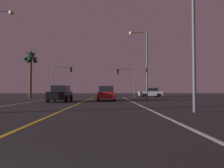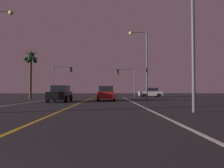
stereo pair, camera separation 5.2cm
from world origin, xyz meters
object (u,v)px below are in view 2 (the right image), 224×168
(street_lamp_right_far, at_px, (143,57))
(car_ahead_far, at_px, (106,94))
(car_oncoming, at_px, (60,94))
(traffic_light_near_right, at_px, (126,76))
(palm_tree_left_far, at_px, (31,60))
(car_crossing_side, at_px, (151,93))
(traffic_light_near_left, at_px, (62,74))
(street_lamp_right_near, at_px, (183,21))

(street_lamp_right_far, bearing_deg, car_ahead_far, 4.09)
(car_oncoming, height_order, street_lamp_right_far, street_lamp_right_far)
(traffic_light_near_right, relative_size, palm_tree_left_far, 0.71)
(car_crossing_side, xyz_separation_m, traffic_light_near_right, (-4.78, -1.32, 2.98))
(car_oncoming, distance_m, palm_tree_left_far, 11.24)
(car_oncoming, distance_m, traffic_light_near_right, 18.11)
(car_ahead_far, relative_size, street_lamp_right_far, 0.51)
(car_crossing_side, distance_m, palm_tree_left_far, 21.57)
(car_crossing_side, distance_m, traffic_light_near_left, 16.56)
(traffic_light_near_left, xyz_separation_m, street_lamp_right_near, (12.43, -26.90, 0.87))
(traffic_light_near_right, distance_m, traffic_light_near_left, 11.41)
(street_lamp_right_near, bearing_deg, car_crossing_side, -97.58)
(palm_tree_left_far, bearing_deg, car_ahead_far, -26.21)
(traffic_light_near_right, bearing_deg, car_ahead_far, 75.76)
(car_crossing_side, height_order, street_lamp_right_near, street_lamp_right_near)
(traffic_light_near_right, bearing_deg, car_crossing_side, -164.53)
(street_lamp_right_far, xyz_separation_m, palm_tree_left_far, (-15.24, 5.03, 0.35))
(car_ahead_far, bearing_deg, palm_tree_left_far, 63.79)
(car_ahead_far, distance_m, street_lamp_right_far, 6.27)
(street_lamp_right_far, bearing_deg, palm_tree_left_far, -18.25)
(street_lamp_right_far, distance_m, palm_tree_left_far, 16.05)
(car_crossing_side, xyz_separation_m, street_lamp_right_far, (-3.71, -14.13, 4.46))
(street_lamp_right_far, bearing_deg, traffic_light_near_right, -85.24)
(car_ahead_far, relative_size, traffic_light_near_right, 0.85)
(car_oncoming, relative_size, street_lamp_right_far, 0.51)
(traffic_light_near_right, relative_size, traffic_light_near_left, 0.93)
(traffic_light_near_left, distance_m, street_lamp_right_far, 17.91)
(car_ahead_far, height_order, street_lamp_right_near, street_lamp_right_near)
(traffic_light_near_right, height_order, palm_tree_left_far, palm_tree_left_far)
(car_crossing_side, bearing_deg, street_lamp_right_near, 82.42)
(car_ahead_far, relative_size, palm_tree_left_far, 0.61)
(street_lamp_right_near, bearing_deg, street_lamp_right_far, -90.17)
(street_lamp_right_far, bearing_deg, traffic_light_near_left, -45.75)
(car_crossing_side, height_order, palm_tree_left_far, palm_tree_left_far)
(car_oncoming, distance_m, street_lamp_right_near, 14.86)
(car_ahead_far, height_order, car_crossing_side, same)
(car_oncoming, relative_size, palm_tree_left_far, 0.61)
(traffic_light_near_left, bearing_deg, car_crossing_side, 4.67)
(traffic_light_near_left, relative_size, street_lamp_right_far, 0.65)
(traffic_light_near_right, relative_size, street_lamp_right_near, 0.66)
(street_lamp_right_near, bearing_deg, traffic_light_near_left, -65.20)
(car_ahead_far, bearing_deg, traffic_light_near_left, 31.62)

